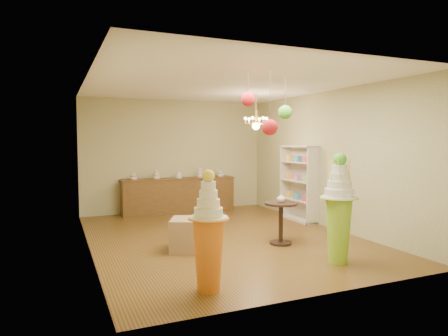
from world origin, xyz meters
name	(u,v)px	position (x,y,z in m)	size (l,w,h in m)	color
floor	(222,237)	(0.00, 0.00, 0.00)	(6.50, 6.50, 0.00)	#573C17
ceiling	(222,85)	(0.00, 0.00, 3.00)	(6.50, 6.50, 0.00)	white
wall_back	(176,156)	(0.00, 3.25, 1.50)	(5.00, 0.04, 3.00)	tan
wall_front	(324,175)	(0.00, -3.25, 1.50)	(5.00, 0.04, 3.00)	tan
wall_left	(88,165)	(-2.50, 0.00, 1.50)	(0.04, 6.50, 3.00)	tan
wall_right	(326,159)	(2.50, 0.00, 1.50)	(0.04, 6.50, 3.00)	tan
pedestal_green	(339,216)	(1.03, -2.28, 0.75)	(0.68, 0.68, 1.73)	#8CC52B
pedestal_orange	(208,243)	(-1.25, -2.57, 0.62)	(0.50, 0.50, 1.56)	orange
burlap_riser	(189,235)	(-0.90, -0.69, 0.28)	(0.62, 0.62, 0.57)	#8F704D
sideboard	(179,194)	(0.00, 2.97, 0.48)	(3.04, 0.54, 1.16)	#56391B
shelving_unit	(299,183)	(2.34, 0.80, 0.90)	(0.33, 1.20, 1.80)	beige
round_table	(281,217)	(0.80, -0.93, 0.50)	(0.61, 0.61, 0.78)	black
vase	(281,198)	(0.80, -0.93, 0.86)	(0.16, 0.16, 0.17)	beige
pom_red_left	(270,127)	(-0.11, -2.09, 2.12)	(0.24, 0.24, 1.00)	#3F3B2D
pom_green_mid	(285,112)	(0.45, -1.61, 2.38)	(0.23, 0.23, 0.73)	#3F3B2D
pom_red_right	(248,99)	(-0.30, -1.76, 2.55)	(0.21, 0.21, 0.56)	#3F3B2D
chandelier	(256,124)	(1.22, 0.88, 2.30)	(0.70, 0.70, 0.85)	#E7B951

